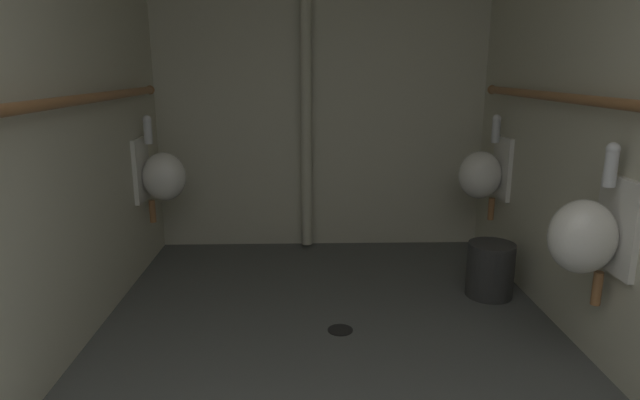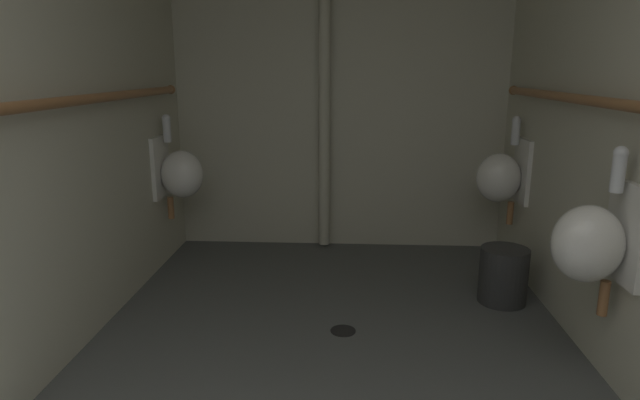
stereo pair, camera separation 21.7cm
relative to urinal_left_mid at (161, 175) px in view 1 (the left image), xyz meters
The scene contains 11 objects.
floor 1.99m from the urinal_left_mid, 52.36° to the right, with size 2.68×4.09×0.08m, color #4C4F4C.
wall_left 1.63m from the urinal_left_mid, 96.88° to the right, with size 0.06×4.09×2.71m, color beige.
wall_back 1.43m from the urinal_left_mid, 25.64° to the left, with size 2.68×0.06×2.71m, color beige.
urinal_left_mid is the anchor object (origin of this frame).
urinal_right_mid 2.69m from the urinal_left_mid, 32.40° to the right, with size 0.32×0.30×0.76m.
urinal_right_far 2.27m from the urinal_left_mid, ahead, with size 0.32×0.30×0.76m.
supply_pipe_left 1.58m from the urinal_left_mid, 93.42° to the right, with size 0.06×3.39×0.06m.
supply_pipe_right 2.82m from the urinal_left_mid, 31.33° to the right, with size 0.06×3.33×0.06m.
standpipe_back_wall 1.30m from the urinal_left_mid, 23.11° to the left, with size 0.08×0.08×2.66m, color beige.
floor_drain 1.70m from the urinal_left_mid, 40.02° to the right, with size 0.14×0.14×0.01m, color black.
waste_bin 2.30m from the urinal_left_mid, 14.45° to the right, with size 0.29×0.29×0.34m, color #2D2D2D.
Camera 1 is at (-0.13, -0.24, 1.41)m, focal length 30.07 mm.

